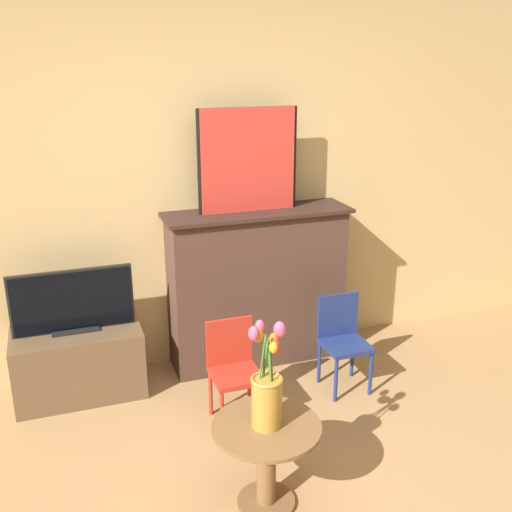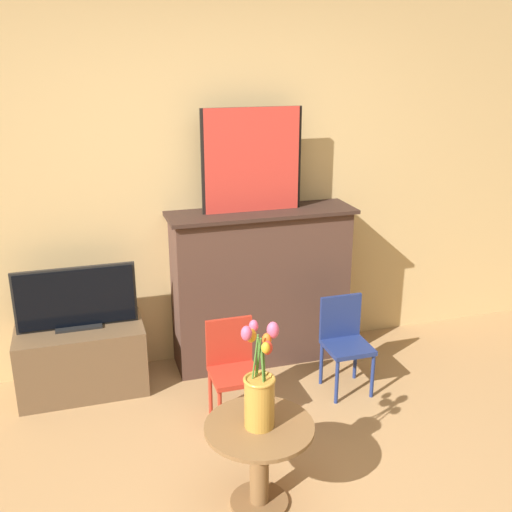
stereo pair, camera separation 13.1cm
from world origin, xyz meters
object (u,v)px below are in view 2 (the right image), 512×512
object	(u,v)px
painting	(252,160)
vase_tulips	(260,390)
chair_blue	(345,338)
tv_monitor	(76,299)
chair_red	(233,365)

from	to	relation	value
painting	vase_tulips	world-z (taller)	painting
chair_blue	painting	bearing A→B (deg)	130.33
tv_monitor	vase_tulips	bearing A→B (deg)	-59.75
chair_blue	vase_tulips	distance (m)	1.25
chair_blue	vase_tulips	size ratio (longest dim) A/B	1.23
chair_blue	vase_tulips	world-z (taller)	vase_tulips
chair_blue	tv_monitor	bearing A→B (deg)	163.94
vase_tulips	chair_blue	bearing A→B (deg)	45.95
chair_red	tv_monitor	bearing A→B (deg)	144.95
painting	vase_tulips	distance (m)	1.68
chair_red	painting	bearing A→B (deg)	64.34
painting	vase_tulips	bearing A→B (deg)	-105.33
chair_blue	chair_red	bearing A→B (deg)	-170.70
tv_monitor	vase_tulips	size ratio (longest dim) A/B	1.48
vase_tulips	painting	bearing A→B (deg)	74.67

